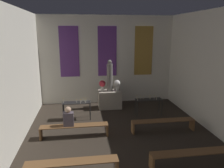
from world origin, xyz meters
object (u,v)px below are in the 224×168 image
Objects in this scene: statue at (110,76)px; altar at (110,99)px; candle_rack_right at (149,102)px; pew_second_left at (72,165)px; flower_vase_right at (117,84)px; flower_vase_left at (102,84)px; person_seated at (68,117)px; pew_second_right at (192,155)px; pew_back_right at (163,123)px; candle_rack_left at (77,105)px; pew_back_left at (74,128)px.

altar is at bearing 0.00° from statue.
altar is 0.73× the size of statue.
pew_second_left is at bearing -129.77° from candle_rack_right.
statue is at bearing 180.00° from flower_vase_right.
person_seated is (-1.49, -2.92, -0.44)m from flower_vase_left.
pew_second_right is at bearing -68.62° from flower_vase_left.
altar reaches higher than pew_second_left.
altar is 2.09× the size of flower_vase_left.
pew_back_right is (1.30, -2.92, -0.86)m from flower_vase_right.
pew_second_right is 4.20m from person_seated.
candle_rack_left reaches higher than altar.
candle_rack_right is at bearing 25.71° from person_seated.
altar is 3.48m from person_seated.
pew_second_left is (-1.66, -5.17, -0.09)m from altar.
candle_rack_left is (-1.59, -1.26, -0.94)m from statue.
flower_vase_left is 0.45× the size of candle_rack_right.
flower_vase_right is 1.85m from candle_rack_right.
statue reaches higher than altar.
pew_second_right is at bearing -90.00° from pew_back_right.
flower_vase_left reaches higher than person_seated.
pew_second_right is (3.26, -3.91, -0.31)m from candle_rack_left.
person_seated is at bearing 94.90° from pew_second_left.
candle_rack_left is 0.49× the size of pew_back_right.
statue is 2.87× the size of flower_vase_right.
flower_vase_left is 0.75× the size of person_seated.
altar is 0.46× the size of pew_second_right.
flower_vase_left is at bearing 62.98° from person_seated.
altar is 5.44m from pew_second_left.
candle_rack_right reaches higher than pew_second_right.
flower_vase_left is 0.22× the size of pew_back_left.
flower_vase_left is 0.73m from flower_vase_right.
pew_second_left is at bearing -107.80° from altar.
flower_vase_left reaches higher than pew_second_left.
altar is 3.36m from pew_back_right.
flower_vase_left is 5.62m from pew_second_right.
pew_back_left is at bearing 90.00° from pew_second_left.
flower_vase_right reaches higher than pew_second_left.
statue is at bearing 38.37° from candle_rack_left.
altar is 2.04m from candle_rack_left.
statue is 3.59m from pew_back_right.
pew_second_right is at bearing 0.00° from pew_second_left.
pew_back_left is 1.00× the size of pew_back_right.
candle_rack_left is at bearing 129.76° from pew_second_right.
statue is 2.24m from candle_rack_left.
flower_vase_right is 2.39m from candle_rack_left.
flower_vase_right is (0.36, 0.00, 0.77)m from altar.
candle_rack_left is 3.93m from pew_second_left.
flower_vase_left is at bearing 75.92° from pew_second_left.
altar is 0.46× the size of pew_back_left.
flower_vase_right reaches higher than person_seated.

